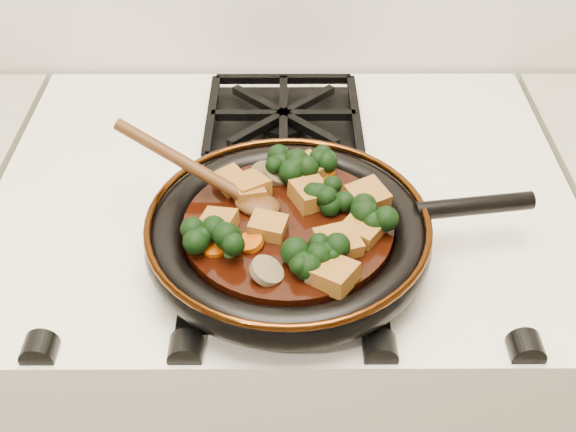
{
  "coord_description": "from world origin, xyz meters",
  "views": [
    {
      "loc": [
        0.0,
        0.94,
        1.49
      ],
      "look_at": [
        0.01,
        1.55,
        0.97
      ],
      "focal_mm": 45.0,
      "sensor_mm": 36.0,
      "label": 1
    }
  ],
  "objects": [
    {
      "name": "tofu_cube_2",
      "position": [
        -0.07,
        1.54,
        0.97
      ],
      "size": [
        0.05,
        0.04,
        0.03
      ],
      "primitive_type": "cube",
      "rotation": [
        0.06,
        0.11,
        2.87
      ],
      "color": "#905D21",
      "rests_on": "braising_sauce"
    },
    {
      "name": "tofu_cube_3",
      "position": [
        0.05,
        1.46,
        0.97
      ],
      "size": [
        0.06,
        0.06,
        0.03
      ],
      "primitive_type": "cube",
      "rotation": [
        -0.08,
        0.04,
        0.97
      ],
      "color": "#905D21",
      "rests_on": "braising_sauce"
    },
    {
      "name": "tofu_cube_4",
      "position": [
        0.03,
        1.59,
        0.97
      ],
      "size": [
        0.06,
        0.06,
        0.03
      ],
      "primitive_type": "cube",
      "rotation": [
        0.09,
        0.02,
        2.01
      ],
      "color": "#905D21",
      "rests_on": "braising_sauce"
    },
    {
      "name": "carrot_coin_4",
      "position": [
        -0.07,
        1.5,
        0.96
      ],
      "size": [
        0.03,
        0.03,
        0.01
      ],
      "primitive_type": "cylinder",
      "rotation": [
        0.15,
        -0.01,
        0.0
      ],
      "color": "#B34604",
      "rests_on": "braising_sauce"
    },
    {
      "name": "tofu_cube_0",
      "position": [
        -0.06,
        1.61,
        0.97
      ],
      "size": [
        0.05,
        0.05,
        0.02
      ],
      "primitive_type": "cube",
      "rotation": [
        -0.09,
        -0.03,
        2.15
      ],
      "color": "#905D21",
      "rests_on": "braising_sauce"
    },
    {
      "name": "wooden_spoon",
      "position": [
        -0.07,
        1.59,
        0.98
      ],
      "size": [
        0.13,
        0.08,
        0.19
      ],
      "rotation": [
        0.0,
        0.0,
        2.71
      ],
      "color": "#46250F",
      "rests_on": "braising_sauce"
    },
    {
      "name": "burner_grate_back",
      "position": [
        0.0,
        1.83,
        0.91
      ],
      "size": [
        0.23,
        0.23,
        0.03
      ],
      "primitive_type": null,
      "color": "black",
      "rests_on": "stove"
    },
    {
      "name": "broccoli_floret_7",
      "position": [
        0.05,
        1.59,
        0.97
      ],
      "size": [
        0.08,
        0.08,
        0.06
      ],
      "primitive_type": null,
      "rotation": [
        -0.18,
        -0.05,
        1.15
      ],
      "color": "black",
      "rests_on": "braising_sauce"
    },
    {
      "name": "broccoli_floret_3",
      "position": [
        0.02,
        1.47,
        0.97
      ],
      "size": [
        0.08,
        0.08,
        0.06
      ],
      "primitive_type": null,
      "rotation": [
        0.12,
        0.05,
        2.72
      ],
      "color": "black",
      "rests_on": "braising_sauce"
    },
    {
      "name": "tofu_cube_8",
      "position": [
        -0.04,
        1.6,
        0.97
      ],
      "size": [
        0.06,
        0.06,
        0.03
      ],
      "primitive_type": "cube",
      "rotation": [
        -0.11,
        0.07,
        0.63
      ],
      "color": "#905D21",
      "rests_on": "braising_sauce"
    },
    {
      "name": "mushroom_slice_0",
      "position": [
        -0.02,
        1.63,
        0.97
      ],
      "size": [
        0.04,
        0.03,
        0.03
      ],
      "primitive_type": "cylinder",
      "rotation": [
        1.0,
        0.0,
        0.17
      ],
      "color": "brown",
      "rests_on": "braising_sauce"
    },
    {
      "name": "tofu_cube_6",
      "position": [
        0.1,
        1.58,
        0.97
      ],
      "size": [
        0.06,
        0.06,
        0.03
      ],
      "primitive_type": "cube",
      "rotation": [
        0.12,
        -0.05,
        0.48
      ],
      "color": "#905D21",
      "rests_on": "braising_sauce"
    },
    {
      "name": "broccoli_floret_1",
      "position": [
        0.04,
        1.64,
        0.97
      ],
      "size": [
        0.08,
        0.08,
        0.07
      ],
      "primitive_type": null,
      "rotation": [
        0.15,
        -0.03,
        1.08
      ],
      "color": "black",
      "rests_on": "braising_sauce"
    },
    {
      "name": "broccoli_floret_2",
      "position": [
        0.0,
        1.64,
        0.97
      ],
      "size": [
        0.07,
        0.07,
        0.07
      ],
      "primitive_type": null,
      "rotation": [
        0.21,
        0.17,
        1.76
      ],
      "color": "black",
      "rests_on": "braising_sauce"
    },
    {
      "name": "broccoli_floret_8",
      "position": [
        -0.09,
        1.51,
        0.97
      ],
      "size": [
        0.08,
        0.08,
        0.07
      ],
      "primitive_type": null,
      "rotation": [
        -0.08,
        0.23,
        1.93
      ],
      "color": "black",
      "rests_on": "braising_sauce"
    },
    {
      "name": "tofu_cube_5",
      "position": [
        -0.02,
        1.53,
        0.97
      ],
      "size": [
        0.05,
        0.04,
        0.02
      ],
      "primitive_type": "cube",
      "rotation": [
        -0.0,
        -0.06,
        2.89
      ],
      "color": "#905D21",
      "rests_on": "braising_sauce"
    },
    {
      "name": "tofu_cube_10",
      "position": [
        -0.04,
        1.59,
        0.97
      ],
      "size": [
        0.04,
        0.05,
        0.03
      ],
      "primitive_type": "cube",
      "rotation": [
        0.1,
        0.08,
        1.91
      ],
      "color": "#905D21",
      "rests_on": "braising_sauce"
    },
    {
      "name": "braising_sauce",
      "position": [
        0.01,
        1.55,
        0.95
      ],
      "size": [
        0.24,
        0.24,
        0.02
      ],
      "primitive_type": "cylinder",
      "color": "black",
      "rests_on": "skillet"
    },
    {
      "name": "carrot_coin_3",
      "position": [
        -0.04,
        1.51,
        0.96
      ],
      "size": [
        0.03,
        0.03,
        0.02
      ],
      "primitive_type": "cylinder",
      "rotation": [
        0.07,
        -0.26,
        0.0
      ],
      "color": "#B34604",
      "rests_on": "braising_sauce"
    },
    {
      "name": "tofu_cube_7",
      "position": [
        0.03,
        1.64,
        0.97
      ],
      "size": [
        0.06,
        0.06,
        0.03
      ],
      "primitive_type": "cube",
      "rotation": [
        0.01,
        -0.12,
        0.53
      ],
      "color": "#905D21",
      "rests_on": "braising_sauce"
    },
    {
      "name": "broccoli_floret_5",
      "position": [
        0.06,
        1.56,
        0.97
      ],
      "size": [
        0.06,
        0.06,
        0.06
      ],
      "primitive_type": null,
      "rotation": [
        -0.18,
        0.09,
        1.53
      ],
      "color": "black",
      "rests_on": "braising_sauce"
    },
    {
      "name": "skillet",
      "position": [
        0.01,
        1.55,
        0.94
      ],
      "size": [
        0.45,
        0.33,
        0.05
      ],
      "rotation": [
        0.0,
        0.0,
        0.15
      ],
      "color": "black",
      "rests_on": "burner_grate_front"
    },
    {
      "name": "mushroom_slice_2",
      "position": [
        0.03,
        1.47,
        0.97
      ],
      "size": [
        0.04,
        0.04,
        0.02
      ],
      "primitive_type": "cylinder",
      "rotation": [
        0.54,
        0.0,
        1.39
      ],
      "color": "brown",
      "rests_on": "braising_sauce"
    },
    {
      "name": "broccoli_floret_6",
      "position": [
        -0.06,
        1.5,
        0.97
      ],
      "size": [
        0.07,
        0.06,
        0.06
      ],
      "primitive_type": null,
      "rotation": [
        0.08,
        -0.01,
        1.52
      ],
      "color": "black",
      "rests_on": "braising_sauce"
    },
    {
      "name": "tofu_cube_1",
      "position": [
        0.06,
        1.5,
        0.97
      ],
      "size": [
        0.06,
        0.06,
        0.03
      ],
      "primitive_type": "cube",
      "rotation": [
        0.04,
        -0.09,
        1.92
      ],
      "color": "#905D21",
      "rests_on": "braising_sauce"
    },
    {
      "name": "stove",
      "position": [
        0.0,
        1.69,
        0.45
      ],
      "size": [
        0.76,
        0.6,
        0.9
      ],
      "primitive_type": "cube",
      "color": "white",
      "rests_on": "ground"
    },
    {
      "name": "carrot_coin_1",
      "position": [
        0.06,
        1.58,
        0.96
      ],
      "size": [
        0.03,
        0.03,
        0.02
      ],
      "primitive_type": "cylinder",
      "rotation": [
        -0.26,
        0.14,
        0.0
      ],
      "color": "#B34604",
      "rests_on": "braising_sauce"
    },
    {
      "name": "burner_grate_front",
      "position": [
        0.0,
        1.55,
        0.91
      ],
      "size": [
        0.23,
        0.23,
        0.03
      ],
      "primitive_type": null,
      "color": "black",
      "rests_on": "stove"
    },
    {
      "name": "broccoli_floret_4",
      "position": [
        0.01,
        1.63,
        0.97
      ],
      "size": [
        0.07,
        0.07,
        0.06
      ],
      "primitive_type": null,
      "rotation": [
        0.11,
        -0.11,
        0.08
      ],
      "color": "black",
      "rests_on": "braising_sauce"
    },
    {
      "name": "carrot_coin_0",
      "position": [
        -0.06,
        1.51,
        0.96
      ],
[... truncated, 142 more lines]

